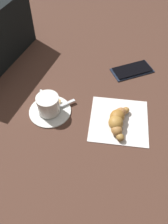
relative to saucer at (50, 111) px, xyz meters
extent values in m
plane|color=#492D23|center=(-0.11, 0.01, 0.00)|extent=(1.80, 1.80, 0.00)
cylinder|color=white|center=(0.00, 0.00, 0.00)|extent=(0.13, 0.13, 0.01)
cylinder|color=white|center=(0.00, 0.00, 0.03)|extent=(0.07, 0.07, 0.05)
cylinder|color=black|center=(0.00, 0.00, 0.04)|extent=(0.05, 0.05, 0.00)
torus|color=white|center=(0.02, -0.03, 0.03)|extent=(0.02, 0.04, 0.04)
cube|color=silver|center=(-0.03, -0.01, 0.01)|extent=(0.08, 0.05, 0.00)
ellipsoid|color=silver|center=(0.02, 0.01, 0.01)|extent=(0.03, 0.03, 0.01)
cube|color=tan|center=(0.00, -0.03, 0.01)|extent=(0.06, 0.02, 0.01)
cube|color=silver|center=(-0.20, 0.04, 0.00)|extent=(0.19, 0.19, 0.00)
ellipsoid|color=#A9783B|center=(-0.22, 0.01, 0.01)|extent=(0.03, 0.03, 0.02)
ellipsoid|color=#A66C3C|center=(-0.21, 0.03, 0.01)|extent=(0.05, 0.05, 0.03)
ellipsoid|color=#9F692A|center=(-0.19, 0.04, 0.02)|extent=(0.06, 0.06, 0.04)
ellipsoid|color=#A87634|center=(-0.19, 0.06, 0.02)|extent=(0.05, 0.05, 0.04)
ellipsoid|color=#A36F3A|center=(-0.19, 0.09, 0.01)|extent=(0.04, 0.04, 0.03)
ellipsoid|color=olive|center=(-0.20, 0.11, 0.01)|extent=(0.03, 0.03, 0.02)
cube|color=#1B2233|center=(-0.28, -0.18, 0.00)|extent=(0.16, 0.11, 0.01)
cube|color=black|center=(-0.28, -0.18, 0.00)|extent=(0.14, 0.10, 0.00)
camera|label=1|loc=(-0.09, 0.45, 0.54)|focal=37.75mm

